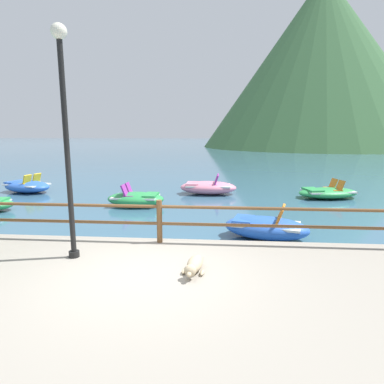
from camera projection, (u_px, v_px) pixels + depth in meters
ground_plane at (209, 153)px, 44.96m from camera, size 200.00×200.00×0.00m
promenade_dock at (99, 373)px, 3.56m from camera, size 28.00×8.00×0.40m
dock_railing at (159, 216)px, 7.10m from camera, size 23.92×0.12×0.95m
lamp_post at (65, 124)px, 5.88m from camera, size 0.28×0.28×4.25m
dog_resting at (194, 265)px, 5.65m from camera, size 0.41×1.07×0.26m
pedal_boat_0 at (328, 192)px, 13.98m from camera, size 2.81×1.88×0.81m
pedal_boat_2 at (208, 187)px, 14.87m from camera, size 2.57×1.37×0.90m
pedal_boat_3 at (136, 199)px, 12.50m from camera, size 2.21×1.38×0.86m
pedal_boat_4 at (27, 186)px, 15.30m from camera, size 2.71×2.02×0.89m
pedal_boat_5 at (266, 227)px, 8.64m from camera, size 2.43×1.67×0.90m
cliff_headland at (311, 70)px, 60.01m from camera, size 41.66×41.66×30.10m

